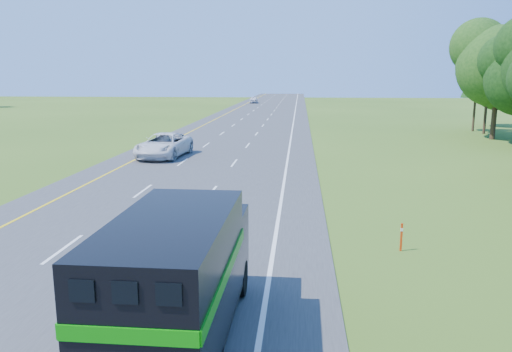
{
  "coord_description": "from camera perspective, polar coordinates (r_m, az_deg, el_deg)",
  "views": [
    {
      "loc": [
        6.34,
        4.07,
        5.96
      ],
      "look_at": [
        4.46,
        25.44,
        1.66
      ],
      "focal_mm": 35.0,
      "sensor_mm": 36.0,
      "label": 1
    }
  ],
  "objects": [
    {
      "name": "horse_truck",
      "position": [
        11.04,
        -8.72,
        -11.33
      ],
      "size": [
        2.34,
        7.17,
        3.16
      ],
      "rotation": [
        0.0,
        0.0,
        -0.01
      ],
      "color": "black",
      "rests_on": "road"
    },
    {
      "name": "lane_markings",
      "position": [
        46.74,
        -2.82,
        4.04
      ],
      "size": [
        11.15,
        260.0,
        0.01
      ],
      "color": "yellow",
      "rests_on": "road"
    },
    {
      "name": "white_suv",
      "position": [
        37.92,
        -10.47,
        3.49
      ],
      "size": [
        3.42,
        6.54,
        1.76
      ],
      "primitive_type": "imported",
      "rotation": [
        0.0,
        0.0,
        -0.08
      ],
      "color": "silver",
      "rests_on": "road"
    },
    {
      "name": "far_car",
      "position": [
        113.6,
        -0.27,
        8.71
      ],
      "size": [
        1.96,
        4.41,
        1.47
      ],
      "primitive_type": "imported",
      "rotation": [
        0.0,
        0.0,
        0.05
      ],
      "color": "silver",
      "rests_on": "road"
    },
    {
      "name": "delineator",
      "position": [
        18.07,
        16.28,
        -6.62
      ],
      "size": [
        0.08,
        0.05,
        1.0
      ],
      "color": "red",
      "rests_on": "ground"
    },
    {
      "name": "road",
      "position": [
        46.75,
        -2.82,
        4.01
      ],
      "size": [
        15.0,
        260.0,
        0.04
      ],
      "primitive_type": "cube",
      "color": "#38383A",
      "rests_on": "ground"
    }
  ]
}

